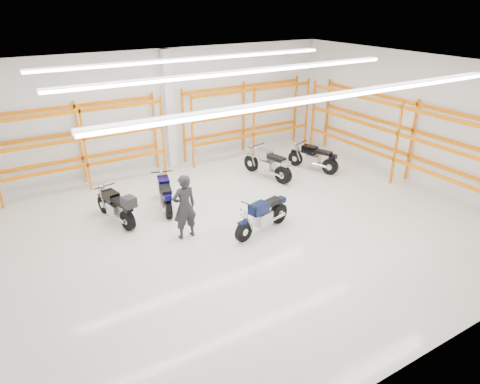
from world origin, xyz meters
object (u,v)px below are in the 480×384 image
motorcycle_back_b (165,194)px  structural_column (169,110)px  motorcycle_back_c (269,165)px  motorcycle_main (264,215)px  standing_man (184,207)px  motorcycle_back_a (117,207)px  motorcycle_back_d (315,159)px

motorcycle_back_b → structural_column: size_ratio=0.47×
motorcycle_back_b → motorcycle_back_c: bearing=5.0°
motorcycle_main → standing_man: 2.31m
motorcycle_main → structural_column: size_ratio=0.46×
standing_man → structural_column: (1.90, 5.44, 1.30)m
motorcycle_back_a → motorcycle_back_b: 1.59m
motorcycle_back_c → structural_column: (-2.57, 3.10, 1.71)m
motorcycle_back_d → standing_man: bearing=-162.3°
motorcycle_main → motorcycle_back_a: motorcycle_back_a is taller
motorcycle_back_b → motorcycle_back_d: (6.23, 0.07, 0.00)m
motorcycle_back_c → structural_column: bearing=129.7°
standing_man → structural_column: bearing=-110.0°
standing_man → motorcycle_back_d: bearing=-163.1°
motorcycle_back_d → motorcycle_back_a: bearing=-178.1°
structural_column → motorcycle_main: bearing=-88.1°
motorcycle_back_a → motorcycle_back_b: size_ratio=1.02×
motorcycle_back_d → structural_column: structural_column is taller
motorcycle_main → motorcycle_back_a: (-3.49, 2.62, 0.04)m
motorcycle_main → motorcycle_back_b: 3.39m
standing_man → motorcycle_back_b: bearing=-96.5°
motorcycle_back_a → structural_column: structural_column is taller
motorcycle_back_c → standing_man: size_ratio=1.22×
standing_man → structural_column: size_ratio=0.42×
structural_column → motorcycle_back_b: bearing=-116.1°
motorcycle_main → motorcycle_back_d: size_ratio=1.02×
motorcycle_back_b → structural_column: (1.70, 3.47, 1.76)m
motorcycle_back_a → motorcycle_back_c: motorcycle_back_c is taller
motorcycle_main → structural_column: bearing=91.9°
motorcycle_back_b → structural_column: bearing=63.9°
motorcycle_back_a → motorcycle_back_b: motorcycle_back_a is taller
motorcycle_back_a → motorcycle_back_d: motorcycle_back_a is taller
motorcycle_back_a → structural_column: 5.20m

